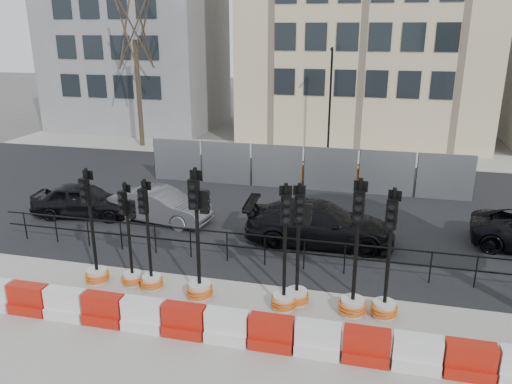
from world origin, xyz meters
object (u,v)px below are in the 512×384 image
(traffic_signal_a, at_px, (95,260))
(traffic_signal_d, at_px, (199,269))
(car_c, at_px, (319,223))
(car_a, at_px, (84,200))
(traffic_signal_h, at_px, (385,292))

(traffic_signal_a, height_order, traffic_signal_d, traffic_signal_d)
(traffic_signal_a, height_order, car_c, traffic_signal_a)
(traffic_signal_a, xyz_separation_m, car_a, (-3.27, 4.67, -0.05))
(traffic_signal_d, relative_size, traffic_signal_h, 1.07)
(traffic_signal_a, height_order, car_a, traffic_signal_a)
(traffic_signal_d, height_order, car_a, traffic_signal_d)
(car_a, bearing_deg, car_c, -100.89)
(car_c, bearing_deg, traffic_signal_h, -155.98)
(traffic_signal_h, bearing_deg, car_a, 171.80)
(traffic_signal_a, xyz_separation_m, traffic_signal_h, (7.96, 0.10, 0.00))
(traffic_signal_h, bearing_deg, traffic_signal_d, -163.43)
(traffic_signal_a, xyz_separation_m, car_c, (5.83, 4.25, 0.02))
(traffic_signal_d, bearing_deg, traffic_signal_h, 3.65)
(traffic_signal_d, distance_m, car_c, 5.12)
(traffic_signal_d, height_order, car_c, traffic_signal_d)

